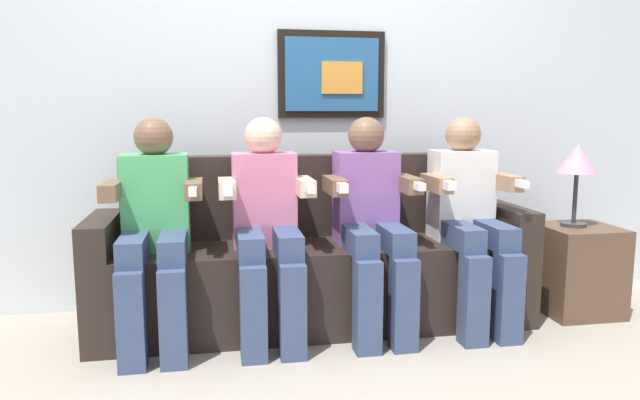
{
  "coord_description": "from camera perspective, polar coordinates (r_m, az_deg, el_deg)",
  "views": [
    {
      "loc": [
        -0.52,
        -2.73,
        1.14
      ],
      "look_at": [
        0.0,
        0.15,
        0.7
      ],
      "focal_mm": 33.28,
      "sensor_mm": 36.0,
      "label": 1
    }
  ],
  "objects": [
    {
      "name": "person_leftmost",
      "position": [
        2.95,
        -15.61,
        -2.2
      ],
      "size": [
        0.46,
        0.56,
        1.11
      ],
      "color": "#4CB266",
      "rests_on": "ground_plane"
    },
    {
      "name": "ground_plane",
      "position": [
        3.0,
        0.53,
        -13.75
      ],
      "size": [
        6.1,
        6.1,
        0.0
      ],
      "primitive_type": "plane",
      "color": "#9E9384"
    },
    {
      "name": "person_right_center",
      "position": [
        3.04,
        4.95,
        -1.59
      ],
      "size": [
        0.46,
        0.56,
        1.11
      ],
      "color": "#8C59A5",
      "rests_on": "ground_plane"
    },
    {
      "name": "person_rightmost",
      "position": [
        3.22,
        14.2,
        -1.25
      ],
      "size": [
        0.46,
        0.56,
        1.11
      ],
      "color": "white",
      "rests_on": "ground_plane"
    },
    {
      "name": "table_lamp",
      "position": [
        3.58,
        23.5,
        3.32
      ],
      "size": [
        0.22,
        0.22,
        0.46
      ],
      "color": "#333338",
      "rests_on": "side_table_right"
    },
    {
      "name": "back_wall_assembly",
      "position": [
        3.54,
        -1.74,
        11.15
      ],
      "size": [
        4.69,
        0.1,
        2.6
      ],
      "color": "silver",
      "rests_on": "ground_plane"
    },
    {
      "name": "couch",
      "position": [
        3.21,
        -0.57,
        -6.4
      ],
      "size": [
        2.29,
        0.58,
        0.9
      ],
      "color": "#2D231E",
      "rests_on": "ground_plane"
    },
    {
      "name": "person_left_center",
      "position": [
        2.95,
        -5.17,
        -1.92
      ],
      "size": [
        0.46,
        0.56,
        1.11
      ],
      "color": "pink",
      "rests_on": "ground_plane"
    },
    {
      "name": "side_table_right",
      "position": [
        3.68,
        23.5,
        -6.16
      ],
      "size": [
        0.4,
        0.4,
        0.5
      ],
      "color": "brown",
      "rests_on": "ground_plane"
    }
  ]
}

